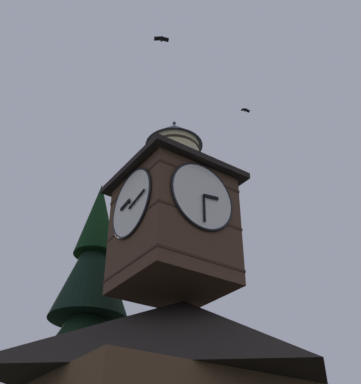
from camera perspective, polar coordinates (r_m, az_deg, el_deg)
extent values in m
pyramid|color=black|center=(18.38, 0.35, -17.42)|extent=(10.70, 8.70, 3.35)
cube|color=#4C3323|center=(18.88, -0.85, -5.01)|extent=(3.71, 3.71, 4.51)
cube|color=#352318|center=(18.14, -0.90, -9.80)|extent=(3.75, 3.75, 0.10)
cube|color=#352318|center=(18.87, -0.85, -5.07)|extent=(3.75, 3.75, 0.10)
cube|color=#352318|center=(19.71, -0.81, -0.71)|extent=(3.75, 3.75, 0.10)
cylinder|color=white|center=(17.94, 2.54, -0.52)|extent=(2.71, 0.10, 2.71)
torus|color=black|center=(17.92, 2.59, -0.48)|extent=(2.81, 0.10, 2.81)
cube|color=black|center=(18.07, 3.58, -0.58)|extent=(0.69, 0.04, 0.21)
cube|color=black|center=(17.58, 2.78, -1.90)|extent=(0.08, 0.04, 1.11)
sphere|color=black|center=(17.86, 2.75, -0.36)|extent=(0.10, 0.10, 0.10)
cylinder|color=white|center=(18.41, -5.70, -1.30)|extent=(0.10, 2.71, 2.71)
torus|color=black|center=(18.40, -5.77, -1.28)|extent=(0.10, 2.81, 2.81)
cube|color=black|center=(18.66, -6.47, -1.48)|extent=(0.04, 0.69, 0.24)
cube|color=black|center=(17.90, -5.14, -0.83)|extent=(0.04, 1.10, 0.35)
sphere|color=black|center=(18.37, -6.00, -1.20)|extent=(0.10, 0.10, 0.10)
cube|color=black|center=(20.10, -0.80, 1.00)|extent=(4.41, 4.41, 0.25)
cylinder|color=beige|center=(20.69, -0.78, 3.39)|extent=(2.18, 2.18, 1.82)
cylinder|color=#2D2319|center=(20.34, -0.79, 2.01)|extent=(2.24, 2.24, 0.10)
cylinder|color=#2D2319|center=(20.69, -0.78, 3.39)|extent=(2.24, 2.24, 0.10)
cylinder|color=#2D2319|center=(21.05, -0.76, 4.72)|extent=(2.24, 2.24, 0.10)
cone|color=#384251|center=(21.61, -0.75, 6.60)|extent=(2.48, 2.48, 1.19)
sphere|color=#384251|center=(22.06, -0.73, 7.99)|extent=(0.16, 0.16, 0.16)
cone|color=black|center=(21.99, -10.91, -16.29)|extent=(4.99, 4.99, 4.64)
cone|color=black|center=(23.04, -10.11, -8.85)|extent=(3.50, 3.50, 4.72)
cone|color=black|center=(24.24, -9.50, -3.04)|extent=(2.00, 2.00, 3.92)
sphere|color=silver|center=(62.61, -11.13, -19.56)|extent=(1.84, 1.84, 1.84)
ellipsoid|color=black|center=(21.67, -2.23, 17.35)|extent=(0.27, 0.33, 0.16)
cube|color=black|center=(21.68, -1.80, 17.31)|extent=(0.37, 0.32, 0.09)
cube|color=black|center=(21.67, -2.66, 17.39)|extent=(0.37, 0.32, 0.09)
ellipsoid|color=black|center=(28.72, 7.54, 9.42)|extent=(0.20, 0.28, 0.14)
cube|color=black|center=(28.67, 7.30, 9.49)|extent=(0.30, 0.24, 0.13)
cube|color=black|center=(28.77, 7.78, 9.35)|extent=(0.30, 0.24, 0.13)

